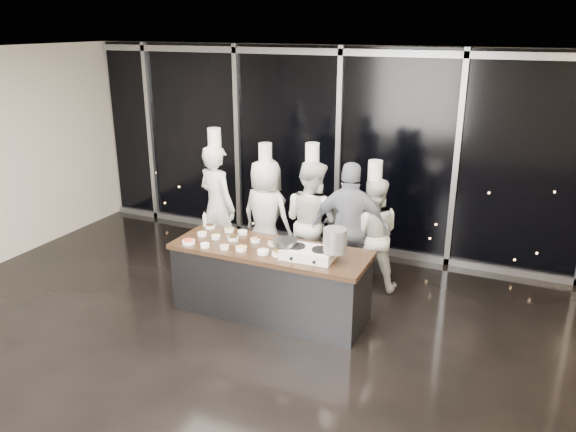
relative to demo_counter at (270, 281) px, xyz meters
The scene contains 14 objects.
ground 1.01m from the demo_counter, 90.00° to the right, with size 9.00×9.00×0.00m, color black.
room_shell 2.01m from the demo_counter, 78.94° to the right, with size 9.02×7.02×3.21m.
window_wall 2.78m from the demo_counter, 90.00° to the left, with size 8.90×0.11×3.20m.
demo_counter is the anchor object (origin of this frame).
stove 0.76m from the demo_counter, 10.59° to the right, with size 0.62×0.41×0.14m.
frying_pan 0.67m from the demo_counter, 26.32° to the right, with size 0.51×0.30×0.05m.
stock_pot 1.14m from the demo_counter, ahead, with size 0.27×0.27×0.27m, color #ACACAF.
prep_bowls 0.68m from the demo_counter, behind, with size 1.38×0.74×0.05m.
squeeze_bottle 1.31m from the demo_counter, 163.39° to the left, with size 0.06×0.06×0.21m.
chef_far_left 1.78m from the demo_counter, 142.73° to the left, with size 0.80×0.66×2.11m.
chef_left 1.43m from the demo_counter, 118.10° to the left, with size 0.91×0.68×1.92m.
chef_center 1.25m from the demo_counter, 86.16° to the left, with size 1.04×0.93×1.99m.
guest 1.32m from the demo_counter, 55.83° to the left, with size 1.11×0.59×1.81m.
chef_right 1.59m from the demo_counter, 52.45° to the left, with size 0.92×0.80×1.82m.
Camera 1 is at (2.79, -4.83, 3.51)m, focal length 35.00 mm.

